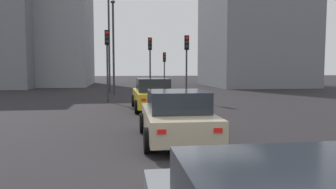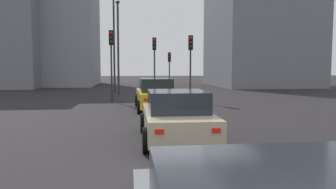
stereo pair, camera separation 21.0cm
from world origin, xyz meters
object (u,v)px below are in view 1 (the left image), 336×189
(traffic_light_near_left, at_px, (107,51))
(car_beige_second, at_px, (177,117))
(car_yellow_lead, at_px, (152,95))
(street_lamp_kerbside, at_px, (109,35))
(traffic_light_near_right, at_px, (150,54))
(traffic_light_far_right, at_px, (164,63))
(traffic_light_far_left, at_px, (187,54))
(street_lamp_far, at_px, (113,40))

(traffic_light_near_left, bearing_deg, car_beige_second, 7.13)
(car_yellow_lead, height_order, traffic_light_near_left, traffic_light_near_left)
(car_yellow_lead, distance_m, street_lamp_kerbside, 12.51)
(traffic_light_near_left, relative_size, traffic_light_near_right, 1.02)
(traffic_light_far_right, height_order, street_lamp_kerbside, street_lamp_kerbside)
(traffic_light_near_left, bearing_deg, street_lamp_kerbside, 176.10)
(traffic_light_near_left, distance_m, traffic_light_near_right, 4.44)
(car_beige_second, height_order, traffic_light_far_left, traffic_light_far_left)
(car_yellow_lead, relative_size, traffic_light_near_left, 1.07)
(traffic_light_far_left, xyz_separation_m, street_lamp_far, (5.63, 4.67, 1.33))
(car_beige_second, xyz_separation_m, traffic_light_near_right, (14.52, -0.50, 2.38))
(car_beige_second, height_order, traffic_light_far_right, traffic_light_far_right)
(car_beige_second, height_order, traffic_light_near_left, traffic_light_near_left)
(traffic_light_near_right, xyz_separation_m, traffic_light_far_left, (-3.62, -1.99, -0.12))
(street_lamp_far, bearing_deg, car_yellow_lead, -167.12)
(car_yellow_lead, distance_m, car_beige_second, 7.14)
(traffic_light_far_left, bearing_deg, street_lamp_kerbside, -143.55)
(car_yellow_lead, xyz_separation_m, street_lamp_kerbside, (11.55, 2.56, 4.07))
(traffic_light_far_right, bearing_deg, car_beige_second, -5.05)
(street_lamp_kerbside, height_order, street_lamp_far, street_lamp_kerbside)
(traffic_light_far_left, distance_m, street_lamp_far, 7.43)
(car_beige_second, relative_size, traffic_light_near_left, 0.94)
(traffic_light_near_right, bearing_deg, traffic_light_far_left, 36.70)
(street_lamp_kerbside, bearing_deg, street_lamp_far, -169.24)
(traffic_light_far_right, bearing_deg, traffic_light_far_left, 1.51)
(street_lamp_far, bearing_deg, traffic_light_near_right, -126.91)
(car_beige_second, height_order, street_lamp_kerbside, street_lamp_kerbside)
(street_lamp_kerbside, bearing_deg, car_beige_second, -172.11)
(traffic_light_near_left, bearing_deg, street_lamp_far, 172.21)
(traffic_light_near_left, height_order, traffic_light_far_left, traffic_light_near_left)
(car_yellow_lead, distance_m, traffic_light_near_right, 7.76)
(car_beige_second, height_order, traffic_light_near_right, traffic_light_near_right)
(car_yellow_lead, bearing_deg, street_lamp_kerbside, 11.60)
(traffic_light_far_right, bearing_deg, car_yellow_lead, -8.36)
(car_yellow_lead, xyz_separation_m, car_beige_second, (-7.14, -0.03, -0.05))
(street_lamp_far, bearing_deg, traffic_light_far_left, -140.30)
(traffic_light_near_left, distance_m, traffic_light_far_right, 11.57)
(car_yellow_lead, bearing_deg, traffic_light_far_left, -34.70)
(traffic_light_near_left, bearing_deg, traffic_light_far_right, 149.67)
(car_yellow_lead, bearing_deg, traffic_light_far_right, -10.75)
(traffic_light_near_left, bearing_deg, car_yellow_lead, 25.50)
(traffic_light_near_right, distance_m, street_lamp_far, 3.56)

